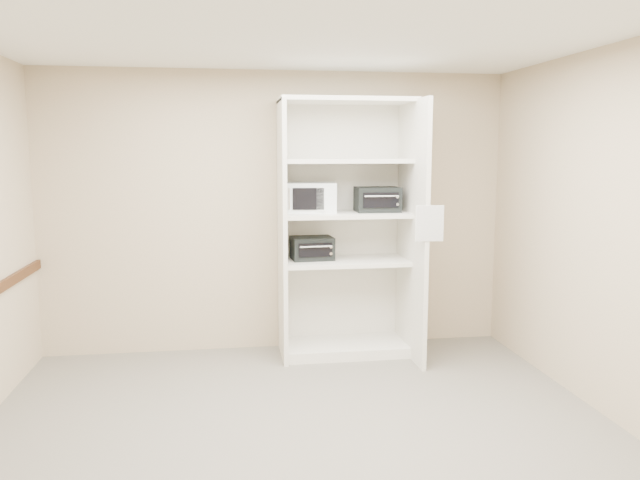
{
  "coord_description": "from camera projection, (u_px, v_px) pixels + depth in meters",
  "views": [
    {
      "loc": [
        -0.49,
        -4.04,
        1.94
      ],
      "look_at": [
        0.33,
        1.38,
        1.16
      ],
      "focal_mm": 35.0,
      "sensor_mm": 36.0,
      "label": 1
    }
  ],
  "objects": [
    {
      "name": "ceiling",
      "position": [
        301.0,
        29.0,
        3.92
      ],
      "size": [
        4.5,
        4.0,
        0.01
      ],
      "primitive_type": "cube",
      "color": "white"
    },
    {
      "name": "toaster_oven_upper",
      "position": [
        377.0,
        199.0,
        5.89
      ],
      "size": [
        0.41,
        0.31,
        0.23
      ],
      "primitive_type": "cube",
      "rotation": [
        0.0,
        0.0,
        -0.03
      ],
      "color": "black",
      "rests_on": "shelving_unit"
    },
    {
      "name": "wall_back",
      "position": [
        277.0,
        212.0,
        6.07
      ],
      "size": [
        4.5,
        0.02,
        2.7
      ],
      "primitive_type": "cube",
      "color": "tan",
      "rests_on": "ground"
    },
    {
      "name": "floor",
      "position": [
        303.0,
        435.0,
        4.3
      ],
      "size": [
        4.5,
        4.0,
        0.01
      ],
      "primitive_type": "cube",
      "color": "slate",
      "rests_on": "ground"
    },
    {
      "name": "wall_front",
      "position": [
        371.0,
        324.0,
        2.15
      ],
      "size": [
        4.5,
        0.02,
        2.7
      ],
      "primitive_type": "cube",
      "color": "tan",
      "rests_on": "ground"
    },
    {
      "name": "shelving_unit",
      "position": [
        350.0,
        237.0,
        5.91
      ],
      "size": [
        1.24,
        0.92,
        2.42
      ],
      "color": "silver",
      "rests_on": "floor"
    },
    {
      "name": "microwave",
      "position": [
        311.0,
        197.0,
        5.85
      ],
      "size": [
        0.5,
        0.41,
        0.28
      ],
      "primitive_type": "cube",
      "rotation": [
        0.0,
        0.0,
        -0.13
      ],
      "color": "white",
      "rests_on": "shelving_unit"
    },
    {
      "name": "paper_sign",
      "position": [
        430.0,
        223.0,
        5.35
      ],
      "size": [
        0.24,
        0.02,
        0.3
      ],
      "primitive_type": "cube",
      "rotation": [
        0.0,
        0.0,
        -0.07
      ],
      "color": "white",
      "rests_on": "shelving_unit"
    },
    {
      "name": "wall_right",
      "position": [
        615.0,
        235.0,
        4.44
      ],
      "size": [
        0.02,
        4.0,
        2.7
      ],
      "primitive_type": "cube",
      "color": "tan",
      "rests_on": "ground"
    },
    {
      "name": "toaster_oven_lower",
      "position": [
        312.0,
        248.0,
        5.91
      ],
      "size": [
        0.4,
        0.32,
        0.21
      ],
      "primitive_type": "cube",
      "rotation": [
        0.0,
        0.0,
        0.07
      ],
      "color": "black",
      "rests_on": "shelving_unit"
    }
  ]
}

